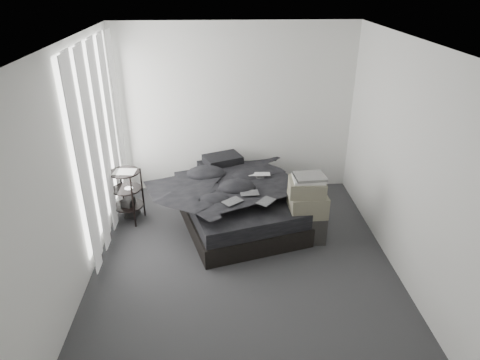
{
  "coord_description": "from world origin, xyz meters",
  "views": [
    {
      "loc": [
        -0.27,
        -4.22,
        3.22
      ],
      "look_at": [
        0.0,
        0.8,
        0.75
      ],
      "focal_mm": 32.0,
      "sensor_mm": 36.0,
      "label": 1
    }
  ],
  "objects_px": {
    "side_stand": "(128,196)",
    "box_lower": "(305,226)",
    "bed": "(237,212)",
    "laptop": "(260,172)"
  },
  "relations": [
    {
      "from": "bed",
      "to": "box_lower",
      "type": "relative_size",
      "value": 3.77
    },
    {
      "from": "laptop",
      "to": "box_lower",
      "type": "distance_m",
      "value": 0.98
    },
    {
      "from": "bed",
      "to": "side_stand",
      "type": "distance_m",
      "value": 1.55
    },
    {
      "from": "laptop",
      "to": "box_lower",
      "type": "relative_size",
      "value": 0.6
    },
    {
      "from": "side_stand",
      "to": "box_lower",
      "type": "xyz_separation_m",
      "value": [
        2.4,
        -0.59,
        -0.19
      ]
    },
    {
      "from": "laptop",
      "to": "side_stand",
      "type": "distance_m",
      "value": 1.88
    },
    {
      "from": "laptop",
      "to": "side_stand",
      "type": "relative_size",
      "value": 0.4
    },
    {
      "from": "laptop",
      "to": "box_lower",
      "type": "height_order",
      "value": "laptop"
    },
    {
      "from": "side_stand",
      "to": "box_lower",
      "type": "distance_m",
      "value": 2.48
    },
    {
      "from": "side_stand",
      "to": "box_lower",
      "type": "bearing_deg",
      "value": -13.75
    }
  ]
}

